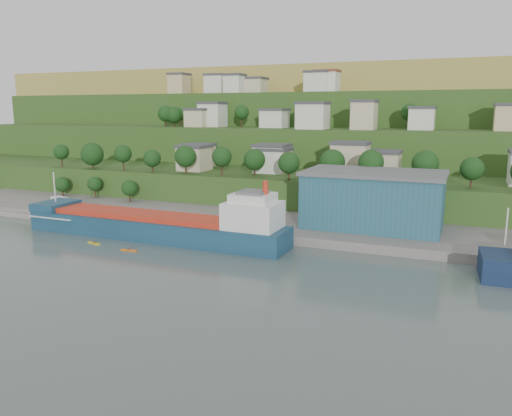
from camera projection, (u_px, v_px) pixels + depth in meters
The scene contains 10 objects.
ground at pixel (165, 253), 100.70m from camera, with size 500.00×500.00×0.00m, color #46554E.
quay at pixel (302, 231), 118.51m from camera, with size 220.00×26.00×4.00m, color slate.
pebble_beach at pixel (42, 212), 141.38m from camera, with size 40.00×18.00×2.40m, color slate.
hillside at pixel (347, 166), 253.50m from camera, with size 360.00×210.85×96.00m.
cargo_ship_near at pixel (161, 228), 111.01m from camera, with size 63.32×10.64×16.25m.
warehouse at pixel (374, 199), 113.55m from camera, with size 31.14×19.23×12.80m.
caravan at pixel (60, 202), 141.34m from camera, with size 6.23×2.59×2.91m, color silver.
dinghy at pixel (74, 211), 134.19m from camera, with size 4.59×1.72×0.92m, color silver.
kayak_orange at pixel (129, 250), 101.98m from camera, with size 3.60×1.02×0.89m.
kayak_yellow at pixel (94, 243), 107.34m from camera, with size 3.69×1.43×0.91m.
Camera 1 is at (54.29, -82.52, 28.33)m, focal length 35.00 mm.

